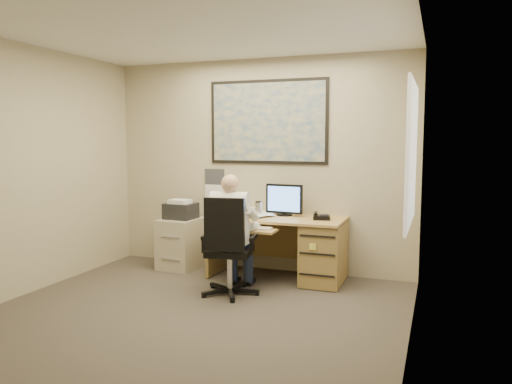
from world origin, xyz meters
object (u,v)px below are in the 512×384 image
(desk, at_px, (304,244))
(filing_cabinet, at_px, (181,239))
(person, at_px, (231,234))
(office_chair, at_px, (227,267))

(desk, height_order, filing_cabinet, desk)
(desk, height_order, person, person)
(filing_cabinet, bearing_deg, office_chair, -36.01)
(desk, distance_m, person, 1.01)
(desk, relative_size, filing_cabinet, 1.77)
(desk, bearing_deg, person, -128.72)
(office_chair, bearing_deg, filing_cabinet, 130.11)
(desk, xyz_separation_m, filing_cabinet, (-1.67, 0.02, -0.06))
(filing_cabinet, relative_size, person, 0.69)
(person, bearing_deg, filing_cabinet, 138.95)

